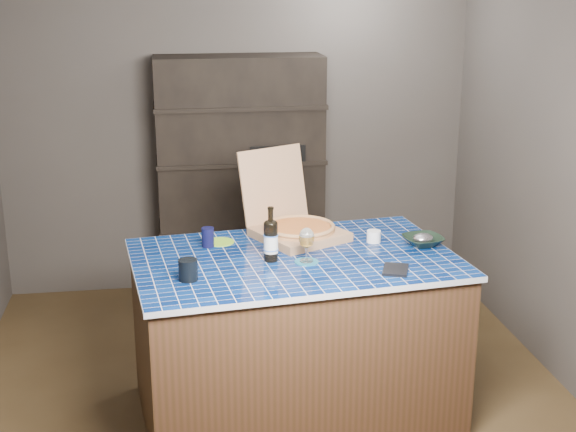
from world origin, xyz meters
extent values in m
plane|color=brown|center=(0.00, 0.00, 0.00)|extent=(3.50, 3.50, 0.00)
plane|color=#4B4641|center=(0.00, 1.75, 1.25)|extent=(3.50, 0.00, 3.50)
plane|color=#4B4641|center=(0.00, -1.75, 1.25)|extent=(3.50, 0.00, 3.50)
plane|color=#4B4641|center=(1.75, 0.00, 1.25)|extent=(0.00, 3.50, 3.50)
cube|color=black|center=(0.00, 1.53, 0.90)|extent=(1.20, 0.40, 1.80)
cube|color=black|center=(0.25, 1.48, 1.12)|extent=(0.40, 0.32, 0.12)
cube|color=#492C1C|center=(0.12, -0.26, 0.45)|extent=(1.75, 1.21, 0.89)
cube|color=#041747|center=(0.12, -0.26, 0.91)|extent=(1.80, 1.26, 0.03)
cube|color=#A17B53|center=(0.19, 0.03, 0.95)|extent=(0.58, 0.58, 0.05)
cube|color=#A17B53|center=(0.07, 0.26, 1.18)|extent=(0.43, 0.28, 0.42)
cylinder|color=#AE7848|center=(0.19, 0.03, 0.98)|extent=(0.40, 0.40, 0.01)
cylinder|color=maroon|center=(0.19, 0.03, 0.99)|extent=(0.35, 0.35, 0.01)
torus|color=#AE7848|center=(0.19, 0.03, 1.00)|extent=(0.40, 0.40, 0.02)
cylinder|color=black|center=(-0.02, -0.31, 1.02)|extent=(0.07, 0.07, 0.20)
ellipsoid|color=black|center=(-0.02, -0.31, 1.13)|extent=(0.07, 0.07, 0.04)
cylinder|color=black|center=(-0.02, -0.31, 1.17)|extent=(0.03, 0.03, 0.08)
cylinder|color=silver|center=(-0.02, -0.31, 1.02)|extent=(0.07, 0.07, 0.09)
cylinder|color=#3F71D8|center=(-0.02, -0.31, 0.99)|extent=(0.08, 0.08, 0.01)
cylinder|color=#3F71D8|center=(-0.02, -0.31, 1.06)|extent=(0.08, 0.08, 0.01)
cylinder|color=#175F7B|center=(0.16, -0.36, 0.93)|extent=(0.13, 0.13, 0.01)
cylinder|color=white|center=(0.16, -0.36, 0.93)|extent=(0.07, 0.07, 0.01)
cylinder|color=white|center=(0.16, -0.36, 0.97)|extent=(0.01, 0.01, 0.08)
ellipsoid|color=white|center=(0.16, -0.36, 1.06)|extent=(0.08, 0.08, 0.11)
cylinder|color=orange|center=(0.16, -0.36, 1.05)|extent=(0.07, 0.07, 0.05)
cylinder|color=white|center=(0.16, -0.36, 1.08)|extent=(0.07, 0.07, 0.02)
cylinder|color=black|center=(-0.45, -0.52, 0.98)|extent=(0.09, 0.09, 0.11)
cube|color=black|center=(0.58, -0.55, 0.93)|extent=(0.17, 0.20, 0.01)
imported|color=black|center=(0.84, -0.19, 0.95)|extent=(0.25, 0.25, 0.05)
ellipsoid|color=#ADABB7|center=(0.84, -0.19, 0.96)|extent=(0.11, 0.10, 0.05)
cylinder|color=white|center=(0.59, -0.10, 0.96)|extent=(0.08, 0.08, 0.07)
cylinder|color=black|center=(-0.33, -0.04, 0.98)|extent=(0.07, 0.07, 0.11)
cylinder|color=#7FBD28|center=(-0.26, 0.03, 0.93)|extent=(0.16, 0.16, 0.01)
camera|label=1|loc=(-0.52, -4.20, 2.35)|focal=50.00mm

